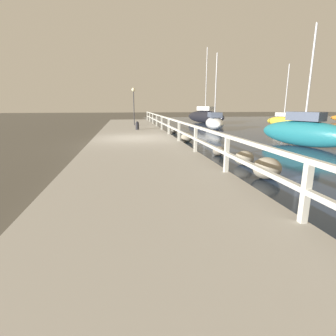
# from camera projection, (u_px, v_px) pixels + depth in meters

# --- Properties ---
(ground_plane) EXTENTS (120.00, 120.00, 0.00)m
(ground_plane) POSITION_uv_depth(u_px,v_px,m) (135.00, 144.00, 13.41)
(ground_plane) COLOR #4C473D
(dock_walkway) EXTENTS (4.19, 36.00, 0.32)m
(dock_walkway) POSITION_uv_depth(u_px,v_px,m) (135.00, 141.00, 13.37)
(dock_walkway) COLOR #9E998E
(dock_walkway) RESTS_ON ground
(railing) EXTENTS (0.10, 32.50, 0.94)m
(railing) POSITION_uv_depth(u_px,v_px,m) (173.00, 125.00, 13.49)
(railing) COLOR beige
(railing) RESTS_ON dock_walkway
(boulder_far_strip) EXTENTS (0.49, 0.44, 0.37)m
(boulder_far_strip) POSITION_uv_depth(u_px,v_px,m) (174.00, 131.00, 18.74)
(boulder_far_strip) COLOR #666056
(boulder_far_strip) RESTS_ON ground
(boulder_mid_strip) EXTENTS (0.78, 0.71, 0.59)m
(boulder_mid_strip) POSITION_uv_depth(u_px,v_px,m) (267.00, 168.00, 7.10)
(boulder_mid_strip) COLOR gray
(boulder_mid_strip) RESTS_ON ground
(boulder_downstream) EXTENTS (0.49, 0.44, 0.37)m
(boulder_downstream) POSITION_uv_depth(u_px,v_px,m) (219.00, 151.00, 10.40)
(boulder_downstream) COLOR slate
(boulder_downstream) RESTS_ON ground
(boulder_near_dock) EXTENTS (0.66, 0.60, 0.50)m
(boulder_near_dock) POSITION_uv_depth(u_px,v_px,m) (187.00, 137.00, 14.19)
(boulder_near_dock) COLOR gray
(boulder_near_dock) RESTS_ON ground
(boulder_upstream) EXTENTS (0.64, 0.58, 0.48)m
(boulder_upstream) POSITION_uv_depth(u_px,v_px,m) (244.00, 158.00, 8.71)
(boulder_upstream) COLOR gray
(boulder_upstream) RESTS_ON ground
(mooring_bollard) EXTENTS (0.24, 0.24, 0.55)m
(mooring_bollard) POSITION_uv_depth(u_px,v_px,m) (137.00, 125.00, 17.92)
(mooring_bollard) COLOR black
(mooring_bollard) RESTS_ON dock_walkway
(dock_lamp) EXTENTS (0.30, 0.30, 2.99)m
(dock_lamp) POSITION_uv_depth(u_px,v_px,m) (134.00, 96.00, 21.23)
(dock_lamp) COLOR #2D2D33
(dock_lamp) RESTS_ON dock_walkway
(sailboat_black) EXTENTS (3.31, 5.80, 7.82)m
(sailboat_black) POSITION_uv_depth(u_px,v_px,m) (205.00, 116.00, 28.87)
(sailboat_black) COLOR black
(sailboat_black) RESTS_ON water_surface
(sailboat_teal) EXTENTS (2.69, 4.68, 5.48)m
(sailboat_teal) POSITION_uv_depth(u_px,v_px,m) (304.00, 132.00, 12.63)
(sailboat_teal) COLOR #1E707A
(sailboat_teal) RESTS_ON water_surface
(sailboat_yellow) EXTENTS (2.33, 3.57, 5.52)m
(sailboat_yellow) POSITION_uv_depth(u_px,v_px,m) (284.00, 120.00, 24.33)
(sailboat_yellow) COLOR gold
(sailboat_yellow) RESTS_ON water_surface
(sailboat_white) EXTENTS (1.87, 4.12, 5.87)m
(sailboat_white) POSITION_uv_depth(u_px,v_px,m) (214.00, 122.00, 21.31)
(sailboat_white) COLOR white
(sailboat_white) RESTS_ON water_surface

